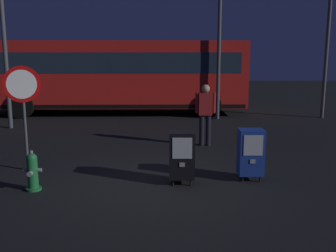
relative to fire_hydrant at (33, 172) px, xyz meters
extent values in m
plane|color=black|center=(2.15, 0.40, -0.35)|extent=(60.00, 60.00, 0.00)
cylinder|color=#1E7238|center=(0.00, 0.00, -0.33)|extent=(0.28, 0.28, 0.05)
cylinder|color=#1E7238|center=(0.00, 0.00, -0.03)|extent=(0.19, 0.19, 0.55)
sphere|color=#1E7238|center=(0.00, 0.00, 0.25)|extent=(0.19, 0.19, 0.19)
cylinder|color=gray|center=(0.00, 0.00, 0.37)|extent=(0.06, 0.06, 0.05)
cylinder|color=gray|center=(0.00, -0.13, 0.00)|extent=(0.09, 0.08, 0.09)
cylinder|color=gray|center=(-0.13, 0.00, 0.03)|extent=(0.07, 0.07, 0.07)
cylinder|color=gray|center=(0.13, 0.00, 0.03)|extent=(0.07, 0.07, 0.07)
cylinder|color=black|center=(2.57, 0.23, -0.29)|extent=(0.04, 0.04, 0.12)
cylinder|color=black|center=(2.90, 0.23, -0.29)|extent=(0.04, 0.04, 0.12)
cylinder|color=black|center=(2.57, 0.51, -0.29)|extent=(0.04, 0.04, 0.12)
cylinder|color=black|center=(2.90, 0.51, -0.29)|extent=(0.04, 0.04, 0.12)
cube|color=black|center=(2.74, 0.37, 0.22)|extent=(0.48, 0.40, 0.90)
cube|color=#B2B7BF|center=(2.74, 0.16, 0.40)|extent=(0.36, 0.01, 0.40)
cube|color=gray|center=(2.74, 0.16, 0.08)|extent=(0.10, 0.02, 0.08)
cylinder|color=black|center=(3.93, 0.45, -0.29)|extent=(0.04, 0.04, 0.12)
cylinder|color=black|center=(4.27, 0.45, -0.29)|extent=(0.04, 0.04, 0.12)
cylinder|color=black|center=(3.93, 0.73, -0.29)|extent=(0.04, 0.04, 0.12)
cylinder|color=black|center=(4.27, 0.73, -0.29)|extent=(0.04, 0.04, 0.12)
cube|color=navy|center=(4.10, 0.59, 0.22)|extent=(0.48, 0.40, 0.90)
cube|color=#B2B7BF|center=(4.10, 0.38, 0.40)|extent=(0.36, 0.01, 0.40)
cube|color=gray|center=(4.10, 0.38, 0.08)|extent=(0.10, 0.02, 0.08)
cylinder|color=#4C4F54|center=(-0.55, 1.23, 0.75)|extent=(0.06, 0.06, 2.20)
cylinder|color=red|center=(-0.55, 1.21, 1.50)|extent=(0.71, 0.31, 0.76)
cylinder|color=white|center=(-0.55, 1.20, 1.50)|extent=(0.56, 0.23, 0.60)
cylinder|color=black|center=(3.39, 3.50, 0.07)|extent=(0.14, 0.14, 0.85)
cylinder|color=black|center=(3.57, 3.50, 0.07)|extent=(0.14, 0.14, 0.85)
cube|color=maroon|center=(3.48, 3.50, 0.80)|extent=(0.36, 0.20, 0.60)
sphere|color=tan|center=(3.48, 3.50, 1.21)|extent=(0.22, 0.22, 0.22)
cylinder|color=maroon|center=(3.25, 3.50, 0.83)|extent=(0.09, 0.09, 0.55)
cylinder|color=maroon|center=(3.71, 3.50, 0.83)|extent=(0.09, 0.09, 0.55)
cube|color=red|center=(0.37, 9.41, 1.32)|extent=(10.54, 2.69, 2.65)
cube|color=#1E2838|center=(0.37, 9.41, 1.80)|extent=(9.91, 2.70, 0.80)
cube|color=black|center=(0.37, 9.41, 0.10)|extent=(10.33, 2.70, 0.16)
cylinder|color=black|center=(4.07, 8.22, 0.15)|extent=(1.01, 0.30, 1.00)
cylinder|color=black|center=(4.02, 10.72, 0.15)|extent=(1.01, 0.30, 1.00)
cylinder|color=black|center=(-3.28, 8.09, 0.15)|extent=(1.01, 0.30, 1.00)
cylinder|color=black|center=(-3.33, 10.59, 0.15)|extent=(1.01, 0.30, 1.00)
cube|color=gold|center=(-2.47, 13.75, 1.32)|extent=(10.53, 2.62, 2.65)
cube|color=#1E2838|center=(-2.47, 13.75, 1.80)|extent=(9.90, 2.63, 0.80)
cube|color=black|center=(-2.47, 13.75, 0.10)|extent=(10.32, 2.63, 0.16)
cylinder|color=black|center=(1.19, 12.46, 0.15)|extent=(1.00, 0.29, 1.00)
cylinder|color=black|center=(1.22, 14.96, 0.15)|extent=(1.00, 0.29, 1.00)
cylinder|color=black|center=(-6.13, 15.04, 0.15)|extent=(1.00, 0.29, 1.00)
cylinder|color=#4C4F54|center=(8.58, 8.24, 2.86)|extent=(0.14, 0.14, 6.43)
cylinder|color=#4C4F54|center=(4.40, 7.98, 3.81)|extent=(0.14, 0.14, 8.32)
cylinder|color=#4C4F54|center=(-2.88, 6.06, 3.26)|extent=(0.14, 0.14, 7.22)
camera|label=1|loc=(2.47, -6.65, 2.09)|focal=40.62mm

